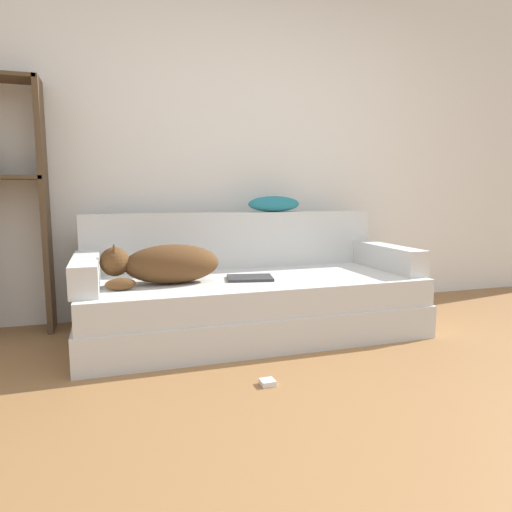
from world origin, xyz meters
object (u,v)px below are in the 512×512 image
at_px(couch, 252,305).
at_px(power_adapter, 267,382).
at_px(dog, 164,264).
at_px(bookshelf, 5,192).
at_px(laptop, 250,278).
at_px(throw_pillow, 274,204).

xyz_separation_m(couch, power_adapter, (-0.18, -0.82, -0.18)).
height_order(couch, dog, dog).
bearing_deg(bookshelf, dog, -31.40).
height_order(laptop, bookshelf, bookshelf).
bearing_deg(couch, bookshelf, 161.49).
distance_m(dog, bookshelf, 1.19).
height_order(throw_pillow, power_adapter, throw_pillow).
relative_size(couch, throw_pillow, 5.46).
bearing_deg(dog, power_adapter, -62.27).
bearing_deg(throw_pillow, dog, -151.99).
bearing_deg(power_adapter, bookshelf, 135.17).
relative_size(couch, dog, 3.11).
distance_m(dog, laptop, 0.55).
xyz_separation_m(laptop, bookshelf, (-1.48, 0.60, 0.54)).
bearing_deg(throw_pillow, power_adapter, -111.46).
bearing_deg(couch, laptop, -113.96).
distance_m(laptop, throw_pillow, 0.75).
relative_size(couch, laptop, 6.84).
bearing_deg(laptop, dog, -170.88).
relative_size(throw_pillow, bookshelf, 0.24).
bearing_deg(laptop, couch, 77.47).
bearing_deg(bookshelf, power_adapter, -44.83).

